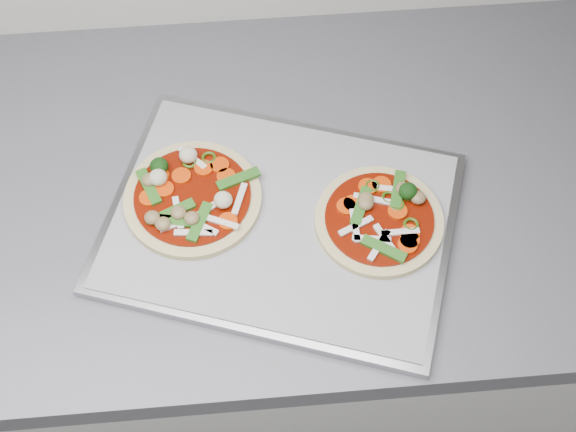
{
  "coord_description": "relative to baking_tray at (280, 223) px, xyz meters",
  "views": [
    {
      "loc": [
        0.44,
        0.69,
        1.78
      ],
      "look_at": [
        0.49,
        1.22,
        0.93
      ],
      "focal_mm": 50.0,
      "sensor_mm": 36.0,
      "label": 1
    }
  ],
  "objects": [
    {
      "name": "pizza_left",
      "position": [
        -0.11,
        0.04,
        0.02
      ],
      "size": [
        0.23,
        0.23,
        0.03
      ],
      "rotation": [
        0.0,
        0.0,
        -0.39
      ],
      "color": "#D0BE7A",
      "rests_on": "parchment"
    },
    {
      "name": "pizza_right",
      "position": [
        0.13,
        -0.01,
        0.02
      ],
      "size": [
        0.17,
        0.17,
        0.03
      ],
      "rotation": [
        0.0,
        0.0,
        0.04
      ],
      "color": "#D0BE7A",
      "rests_on": "parchment"
    },
    {
      "name": "parchment",
      "position": [
        0.0,
        0.0,
        0.01
      ],
      "size": [
        0.49,
        0.42,
        0.0
      ],
      "primitive_type": "cube",
      "rotation": [
        0.0,
        0.0,
        -0.33
      ],
      "color": "#A2A2A7",
      "rests_on": "baking_tray"
    },
    {
      "name": "baking_tray",
      "position": [
        0.0,
        0.0,
        0.0
      ],
      "size": [
        0.51,
        0.45,
        0.01
      ],
      "primitive_type": "cube",
      "rotation": [
        0.0,
        0.0,
        -0.33
      ],
      "color": "gray",
      "rests_on": "countertop"
    },
    {
      "name": "base_cabinet",
      "position": [
        -0.48,
        0.07,
        -0.48
      ],
      "size": [
        3.6,
        0.6,
        0.86
      ],
      "primitive_type": "cube",
      "color": "silver",
      "rests_on": "ground"
    }
  ]
}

